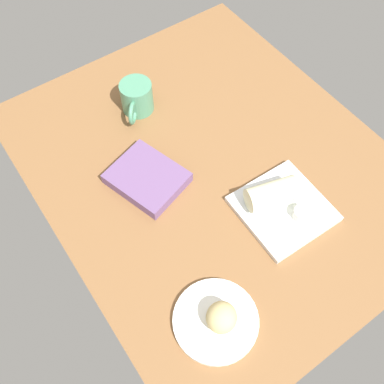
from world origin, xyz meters
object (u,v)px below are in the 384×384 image
object	(u,v)px
sauce_cup	(302,213)
breakfast_wrap	(272,194)
square_plate	(283,209)
book_stack	(147,178)
coffee_mug	(137,98)
scone_pastry	(222,317)
round_plate	(216,321)

from	to	relation	value
sauce_cup	breakfast_wrap	bearing A→B (deg)	-157.76
square_plate	sauce_cup	xyz separation A→B (cm)	(4.47, 1.83, 2.24)
breakfast_wrap	book_stack	distance (cm)	32.90
coffee_mug	scone_pastry	bearing A→B (deg)	-15.65
coffee_mug	book_stack	bearing A→B (deg)	-25.89
scone_pastry	breakfast_wrap	world-z (taller)	breakfast_wrap
round_plate	scone_pastry	size ratio (longest dim) A/B	2.72
breakfast_wrap	book_stack	xyz separation A→B (cm)	(-23.97, -22.33, -3.10)
breakfast_wrap	square_plate	bearing A→B (deg)	37.78
book_stack	round_plate	bearing A→B (deg)	-10.39
round_plate	sauce_cup	bearing A→B (deg)	104.38
scone_pastry	breakfast_wrap	xyz separation A→B (cm)	(-17.40, 29.06, 0.28)
round_plate	square_plate	bearing A→B (deg)	112.52
book_stack	coffee_mug	size ratio (longest dim) A/B	1.84
book_stack	breakfast_wrap	bearing A→B (deg)	42.97
sauce_cup	round_plate	bearing A→B (deg)	-75.62
scone_pastry	square_plate	bearing A→B (deg)	114.37
scone_pastry	breakfast_wrap	size ratio (longest dim) A/B	0.54
coffee_mug	breakfast_wrap	bearing A→B (deg)	12.81
scone_pastry	sauce_cup	world-z (taller)	scone_pastry
scone_pastry	square_plate	distance (cm)	33.71
square_plate	breakfast_wrap	distance (cm)	5.53
square_plate	book_stack	bearing A→B (deg)	-139.18
sauce_cup	book_stack	bearing A→B (deg)	-141.33
coffee_mug	square_plate	bearing A→B (deg)	13.50
square_plate	sauce_cup	bearing A→B (deg)	22.24
square_plate	book_stack	xyz separation A→B (cm)	(-27.54, -23.79, 0.86)
scone_pastry	book_stack	bearing A→B (deg)	170.75
scone_pastry	book_stack	xyz separation A→B (cm)	(-41.37, 6.74, -2.82)
sauce_cup	coffee_mug	world-z (taller)	coffee_mug
scone_pastry	coffee_mug	distance (cm)	67.56
scone_pastry	book_stack	world-z (taller)	scone_pastry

